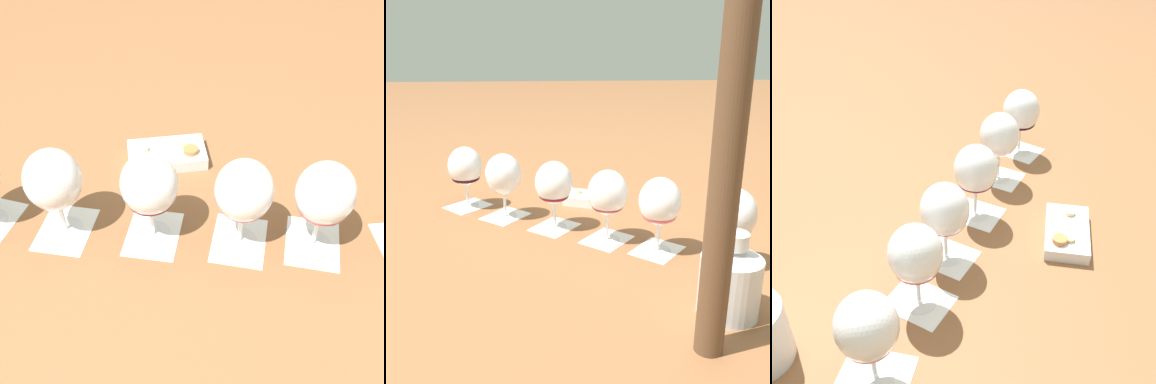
% 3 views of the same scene
% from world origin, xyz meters
% --- Properties ---
extents(ground_plane, '(8.00, 8.00, 0.00)m').
position_xyz_m(ground_plane, '(0.00, 0.00, 0.00)').
color(ground_plane, brown).
extents(tasting_card_1, '(0.15, 0.15, 0.00)m').
position_xyz_m(tasting_card_1, '(-0.19, 0.12, 0.00)').
color(tasting_card_1, white).
rests_on(tasting_card_1, ground_plane).
extents(tasting_card_2, '(0.15, 0.15, 0.00)m').
position_xyz_m(tasting_card_2, '(-0.07, 0.05, 0.00)').
color(tasting_card_2, white).
rests_on(tasting_card_2, ground_plane).
extents(tasting_card_3, '(0.15, 0.15, 0.00)m').
position_xyz_m(tasting_card_3, '(0.06, -0.04, 0.00)').
color(tasting_card_3, white).
rests_on(tasting_card_3, ground_plane).
extents(tasting_card_4, '(0.15, 0.15, 0.00)m').
position_xyz_m(tasting_card_4, '(0.20, -0.13, 0.00)').
color(tasting_card_4, white).
rests_on(tasting_card_4, ground_plane).
extents(wine_glass_1, '(0.10, 0.10, 0.18)m').
position_xyz_m(wine_glass_1, '(-0.19, 0.12, 0.12)').
color(wine_glass_1, white).
rests_on(wine_glass_1, tasting_card_1).
extents(wine_glass_2, '(0.10, 0.10, 0.18)m').
position_xyz_m(wine_glass_2, '(-0.07, 0.05, 0.12)').
color(wine_glass_2, white).
rests_on(wine_glass_2, tasting_card_2).
extents(wine_glass_3, '(0.10, 0.10, 0.18)m').
position_xyz_m(wine_glass_3, '(0.06, -0.04, 0.12)').
color(wine_glass_3, white).
rests_on(wine_glass_3, tasting_card_3).
extents(wine_glass_4, '(0.10, 0.10, 0.18)m').
position_xyz_m(wine_glass_4, '(0.20, -0.13, 0.12)').
color(wine_glass_4, white).
rests_on(wine_glass_4, tasting_card_4).
extents(snack_dish, '(0.19, 0.15, 0.04)m').
position_xyz_m(snack_dish, '(-0.06, -0.22, 0.01)').
color(snack_dish, silver).
rests_on(snack_dish, ground_plane).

